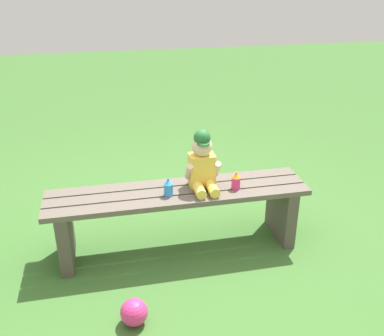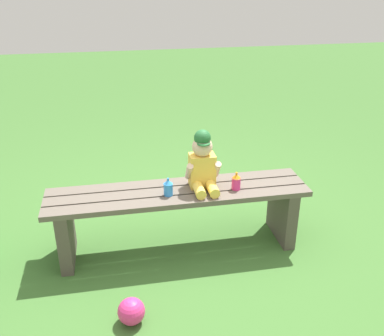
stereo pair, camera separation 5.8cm
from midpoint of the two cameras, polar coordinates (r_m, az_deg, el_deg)
The scene contains 6 objects.
ground_plane at distance 3.16m, azimuth -1.19°, elevation -10.26°, with size 16.00×16.00×0.00m, color #3D6B2D.
park_bench at distance 2.99m, azimuth -1.24°, elevation -5.31°, with size 1.76×0.38×0.46m.
child_figure at distance 2.89m, azimuth 1.99°, elevation 0.64°, with size 0.23×0.27×0.40m.
sippy_cup_left at distance 2.83m, azimuth -2.56°, elevation -2.53°, with size 0.06×0.06×0.12m.
sippy_cup_right at distance 2.92m, azimuth 6.38°, elevation -1.75°, with size 0.06×0.06×0.12m.
toy_ball at distance 2.57m, azimuth -7.30°, elevation -18.15°, with size 0.15×0.15×0.15m, color #E5337F.
Camera 2 is at (-0.39, -2.55, 1.83)m, focal length 40.64 mm.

